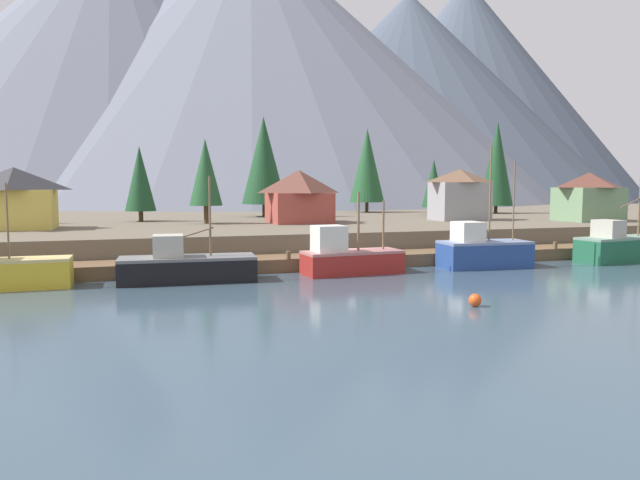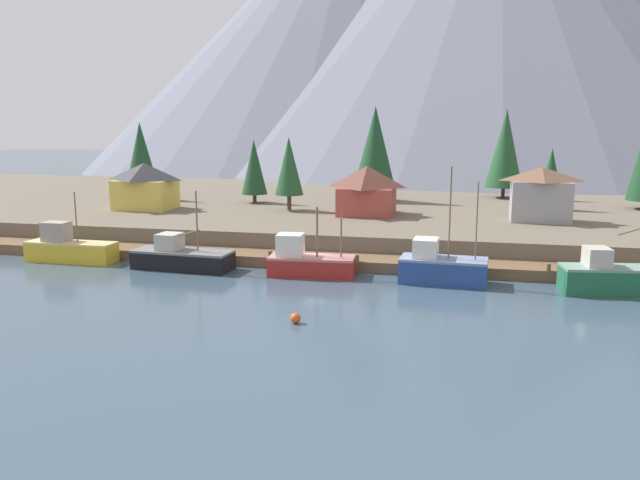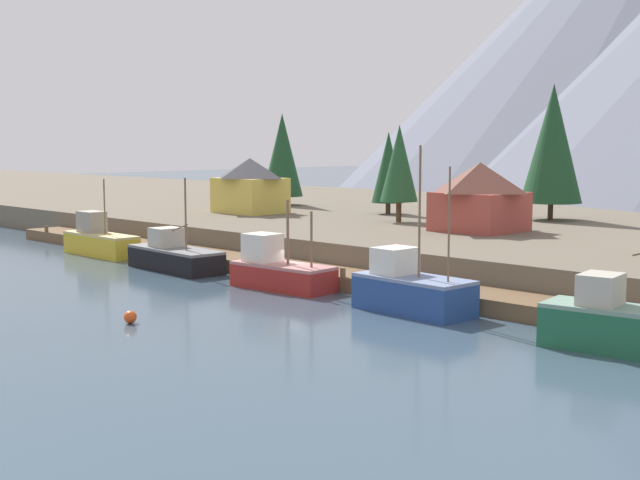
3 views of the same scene
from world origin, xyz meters
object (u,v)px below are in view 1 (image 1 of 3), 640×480
(conifer_centre, at_px, (367,165))
(fishing_boat_blue, at_px, (482,251))
(fishing_boat_red, at_px, (348,257))
(channel_buoy, at_px, (475,300))
(fishing_boat_black, at_px, (186,266))
(conifer_near_right, at_px, (264,160))
(house_red, at_px, (299,196))
(conifer_mid_left, at_px, (205,172))
(fishing_boat_green, at_px, (622,247))
(conifer_back_left, at_px, (497,164))
(house_green, at_px, (589,196))
(house_yellow, at_px, (15,198))
(house_grey, at_px, (460,194))
(conifer_mid_right, at_px, (140,179))
(conifer_back_right, at_px, (433,183))

(conifer_centre, bearing_deg, fishing_boat_blue, -99.45)
(fishing_boat_red, relative_size, channel_buoy, 10.76)
(fishing_boat_black, distance_m, conifer_near_right, 37.11)
(house_red, bearing_deg, conifer_mid_left, 171.75)
(fishing_boat_blue, xyz_separation_m, house_red, (-9.37, 20.60, 4.07))
(fishing_boat_red, bearing_deg, conifer_centre, 62.07)
(fishing_boat_red, relative_size, fishing_boat_green, 0.80)
(fishing_boat_black, relative_size, fishing_boat_red, 1.22)
(fishing_boat_blue, xyz_separation_m, conifer_back_left, (23.32, 32.69, 8.27))
(house_red, xyz_separation_m, house_green, (31.85, -6.90, -0.10))
(fishing_boat_black, height_order, house_yellow, house_yellow)
(house_green, height_order, house_grey, house_grey)
(fishing_boat_green, bearing_deg, conifer_near_right, 117.06)
(house_green, bearing_deg, house_red, 167.78)
(house_green, bearing_deg, conifer_near_right, 148.60)
(fishing_boat_blue, relative_size, house_grey, 1.48)
(fishing_boat_blue, bearing_deg, house_yellow, 155.23)
(fishing_boat_black, height_order, conifer_centre, conifer_centre)
(fishing_boat_blue, bearing_deg, fishing_boat_red, -177.35)
(conifer_mid_right, bearing_deg, conifer_centre, 22.02)
(channel_buoy, bearing_deg, house_grey, 60.51)
(house_yellow, xyz_separation_m, channel_buoy, (27.73, -32.34, -5.04))
(fishing_boat_blue, xyz_separation_m, house_yellow, (-36.63, 19.25, 4.08))
(house_grey, bearing_deg, fishing_boat_green, -78.71)
(conifer_near_right, xyz_separation_m, conifer_mid_left, (-8.72, -11.74, -1.80))
(fishing_boat_green, distance_m, house_red, 31.34)
(house_yellow, height_order, conifer_near_right, conifer_near_right)
(house_yellow, bearing_deg, conifer_back_left, 12.63)
(house_green, distance_m, channel_buoy, 41.55)
(house_yellow, bearing_deg, conifer_mid_right, 38.93)
(fishing_boat_green, distance_m, channel_buoy, 25.92)
(house_grey, bearing_deg, conifer_near_right, 144.86)
(house_grey, distance_m, conifer_mid_right, 36.25)
(channel_buoy, bearing_deg, fishing_boat_black, 137.35)
(fishing_boat_green, height_order, conifer_mid_left, conifer_mid_left)
(fishing_boat_black, height_order, house_red, house_red)
(house_green, bearing_deg, conifer_mid_left, 168.70)
(house_red, bearing_deg, house_grey, -2.78)
(conifer_mid_left, distance_m, conifer_back_left, 43.76)
(fishing_boat_blue, xyz_separation_m, fishing_boat_green, (13.61, -0.29, -0.06))
(house_red, xyz_separation_m, channel_buoy, (0.47, -33.69, -5.04))
(fishing_boat_red, height_order, house_grey, house_grey)
(fishing_boat_black, bearing_deg, house_green, 20.06)
(conifer_mid_left, bearing_deg, conifer_mid_right, 136.40)
(fishing_boat_green, distance_m, house_green, 17.05)
(fishing_boat_blue, height_order, conifer_back_right, conifer_back_right)
(conifer_centre, bearing_deg, conifer_mid_left, -143.37)
(fishing_boat_blue, relative_size, conifer_mid_right, 1.15)
(fishing_boat_black, xyz_separation_m, house_red, (13.69, 20.65, 4.33))
(house_red, bearing_deg, fishing_boat_blue, -65.53)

